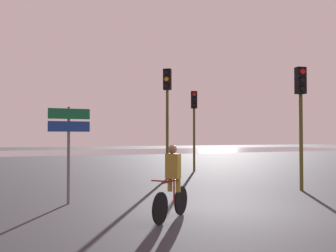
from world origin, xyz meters
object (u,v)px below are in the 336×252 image
object	(u,v)px
traffic_light_center	(167,103)
cyclist	(172,181)
direction_sign_post	(69,137)
traffic_light_far_right	(194,115)
traffic_light_near_right	(301,104)

from	to	relation	value
traffic_light_center	cyclist	xyz separation A→B (m)	(-2.83, -7.20, -2.43)
traffic_light_center	direction_sign_post	distance (m)	6.65
traffic_light_far_right	cyclist	xyz separation A→B (m)	(-5.45, -9.92, -2.09)
traffic_light_center	cyclist	size ratio (longest dim) A/B	2.90
traffic_light_near_right	direction_sign_post	world-z (taller)	traffic_light_near_right
traffic_light_center	traffic_light_near_right	bearing A→B (deg)	157.49
traffic_light_center	direction_sign_post	xyz separation A→B (m)	(-4.69, -4.49, -1.46)
traffic_light_far_right	traffic_light_near_right	bearing A→B (deg)	114.37
traffic_light_near_right	traffic_light_center	bearing A→B (deg)	-50.94
traffic_light_far_right	traffic_light_near_right	size ratio (longest dim) A/B	1.01
direction_sign_post	traffic_light_near_right	bearing A→B (deg)	175.43
direction_sign_post	traffic_light_center	bearing A→B (deg)	-137.79
traffic_light_center	traffic_light_near_right	xyz separation A→B (m)	(2.85, -4.89, -0.37)
traffic_light_far_right	direction_sign_post	xyz separation A→B (m)	(-7.32, -7.21, -1.12)
traffic_light_near_right	direction_sign_post	distance (m)	7.63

